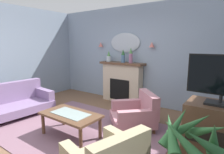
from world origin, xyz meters
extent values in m
cube|color=brown|center=(0.00, 0.00, -0.05)|extent=(6.59, 5.84, 0.10)
cube|color=#8C9EB2|center=(0.00, 2.47, 1.36)|extent=(6.59, 0.10, 2.73)
cube|color=#7F5B6B|center=(0.00, 0.20, 0.01)|extent=(3.20, 2.40, 0.01)
cube|color=beige|center=(-0.40, 2.26, 0.55)|extent=(1.20, 0.28, 1.10)
cube|color=black|center=(-0.40, 2.16, 0.38)|extent=(0.64, 0.12, 0.60)
cube|color=brown|center=(-0.40, 2.24, 1.13)|extent=(1.36, 0.36, 0.06)
cylinder|color=silver|center=(-0.85, 2.22, 1.24)|extent=(0.14, 0.14, 0.16)
cone|color=#4C8447|center=(-0.85, 2.22, 1.40)|extent=(0.10, 0.10, 0.16)
cylinder|color=#4C7093|center=(-0.35, 2.22, 1.27)|extent=(0.11, 0.11, 0.21)
cone|color=#2D6633|center=(-0.35, 2.22, 1.45)|extent=(0.10, 0.10, 0.16)
cylinder|color=#9E6084|center=(-0.10, 2.22, 1.29)|extent=(0.10, 0.10, 0.26)
cone|color=#4C8447|center=(-0.10, 2.22, 1.50)|extent=(0.10, 0.10, 0.16)
ellipsoid|color=#B2BCC6|center=(-0.40, 2.39, 1.71)|extent=(0.96, 0.06, 0.56)
cone|color=#D17066|center=(-1.25, 2.34, 1.66)|extent=(0.14, 0.14, 0.14)
cone|color=#D17066|center=(0.45, 2.34, 1.66)|extent=(0.14, 0.14, 0.14)
cube|color=brown|center=(-0.01, -0.08, 0.42)|extent=(1.10, 0.60, 0.04)
cube|color=#8C9E99|center=(-0.01, -0.08, 0.44)|extent=(0.72, 0.36, 0.01)
cylinder|color=brown|center=(-0.50, -0.32, 0.20)|extent=(0.06, 0.06, 0.40)
cylinder|color=brown|center=(0.48, -0.32, 0.20)|extent=(0.06, 0.06, 0.40)
cylinder|color=brown|center=(-0.50, 0.16, 0.20)|extent=(0.06, 0.06, 0.40)
cylinder|color=brown|center=(0.48, 0.16, 0.20)|extent=(0.06, 0.06, 0.40)
cube|color=gray|center=(-1.80, -0.22, 0.19)|extent=(0.97, 1.76, 0.18)
cube|color=gray|center=(-2.14, -0.20, 0.52)|extent=(0.31, 1.71, 0.48)
cube|color=gray|center=(-1.73, 0.55, 0.40)|extent=(0.77, 0.22, 0.24)
cylinder|color=brown|center=(-1.40, 0.52, 0.05)|extent=(0.07, 0.07, 0.10)
cylinder|color=brown|center=(-2.07, 0.57, 0.05)|extent=(0.07, 0.07, 0.10)
cube|color=#B77A84|center=(0.71, 0.90, 0.18)|extent=(1.13, 1.13, 0.16)
cube|color=#B77A84|center=(0.95, 1.14, 0.48)|extent=(0.68, 0.68, 0.45)
cube|color=#B77A84|center=(0.47, 1.14, 0.37)|extent=(0.61, 0.61, 0.22)
cube|color=#B77A84|center=(0.95, 0.66, 0.37)|extent=(0.61, 0.61, 0.22)
cylinder|color=brown|center=(0.22, 0.90, 0.05)|extent=(0.06, 0.06, 0.10)
cylinder|color=brown|center=(0.70, 0.42, 0.05)|extent=(0.06, 0.06, 0.10)
cylinder|color=brown|center=(0.71, 1.38, 0.05)|extent=(0.06, 0.06, 0.10)
cylinder|color=brown|center=(1.19, 0.90, 0.05)|extent=(0.06, 0.06, 0.10)
cube|color=tan|center=(1.23, -0.27, 0.37)|extent=(0.73, 0.33, 0.22)
cylinder|color=brown|center=(0.90, -0.17, 0.05)|extent=(0.06, 0.06, 0.10)
cube|color=brown|center=(2.25, 0.48, 0.45)|extent=(0.80, 0.56, 0.90)
cube|color=black|center=(2.25, 0.19, 0.54)|extent=(0.68, 0.02, 0.20)
cube|color=black|center=(2.25, 0.46, 0.92)|extent=(0.36, 0.24, 0.03)
cylinder|color=black|center=(2.25, 0.46, 0.98)|extent=(0.04, 0.04, 0.10)
cube|color=black|center=(2.25, 0.46, 1.29)|extent=(0.84, 0.04, 0.52)
cube|color=black|center=(2.25, 0.44, 1.29)|extent=(0.80, 0.01, 0.48)
cone|color=#38753D|center=(2.29, -0.39, 0.81)|extent=(0.15, 0.38, 0.47)
cone|color=#38753D|center=(2.20, -0.24, 0.81)|extent=(0.48, 0.36, 0.36)
cone|color=#38753D|center=(2.03, -0.22, 0.81)|extent=(0.48, 0.27, 0.39)
cone|color=#38753D|center=(1.92, -0.33, 0.81)|extent=(0.28, 0.45, 0.43)
cone|color=#38753D|center=(1.93, -0.49, 0.81)|extent=(0.35, 0.48, 0.35)
cone|color=#38753D|center=(2.07, -0.59, 0.81)|extent=(0.47, 0.18, 0.39)
cone|color=#38753D|center=(2.24, -0.53, 0.81)|extent=(0.41, 0.43, 0.38)
camera|label=1|loc=(2.44, -2.22, 1.68)|focal=29.75mm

